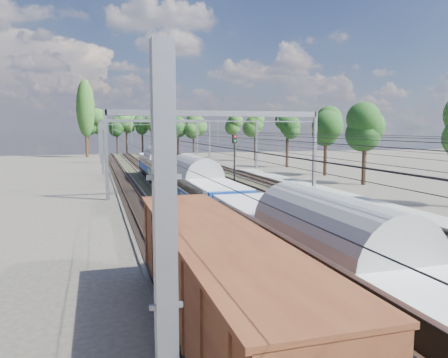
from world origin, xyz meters
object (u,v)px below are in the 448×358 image
object	(u,v)px
freight_boxcar	(214,280)
worker	(179,164)
signal_far	(177,143)
emu_train	(196,181)
signal_near	(234,160)

from	to	relation	value
freight_boxcar	worker	xyz separation A→B (m)	(10.40, 61.80, -1.38)
signal_far	worker	bearing A→B (deg)	-124.78
emu_train	signal_far	world-z (taller)	signal_far
freight_boxcar	signal_far	xyz separation A→B (m)	(16.27, 95.43, 1.13)
freight_boxcar	signal_far	bearing A→B (deg)	80.32
freight_boxcar	signal_near	distance (m)	27.58
worker	emu_train	bearing A→B (deg)	-176.63
emu_train	signal_far	bearing A→B (deg)	80.83
emu_train	signal_near	bearing A→B (deg)	37.91
freight_boxcar	worker	bearing A→B (deg)	80.45
freight_boxcar	signal_near	world-z (taller)	signal_near
signal_near	emu_train	bearing A→B (deg)	-157.61
freight_boxcar	signal_far	world-z (taller)	signal_far
emu_train	signal_far	size ratio (longest dim) A/B	12.40
signal_far	signal_near	bearing A→B (deg)	-120.82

